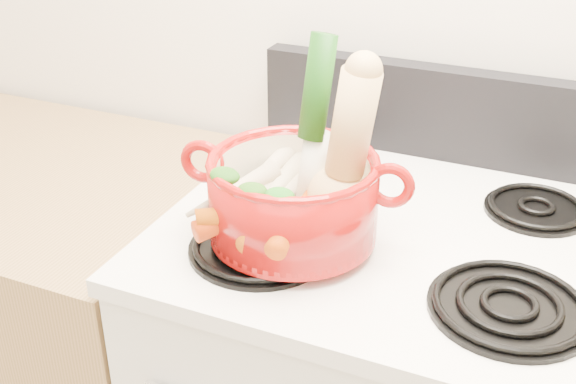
% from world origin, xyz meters
% --- Properties ---
extents(cooktop, '(0.78, 0.67, 0.03)m').
position_xyz_m(cooktop, '(0.00, 1.40, 0.93)').
color(cooktop, white).
rests_on(cooktop, stove_body).
extents(control_backsplash, '(0.76, 0.05, 0.18)m').
position_xyz_m(control_backsplash, '(0.00, 1.70, 1.04)').
color(control_backsplash, black).
rests_on(control_backsplash, cooktop).
extents(burner_front_left, '(0.22, 0.22, 0.02)m').
position_xyz_m(burner_front_left, '(-0.19, 1.24, 0.96)').
color(burner_front_left, black).
rests_on(burner_front_left, cooktop).
extents(burner_front_right, '(0.22, 0.22, 0.02)m').
position_xyz_m(burner_front_right, '(0.19, 1.24, 0.96)').
color(burner_front_right, black).
rests_on(burner_front_right, cooktop).
extents(burner_back_left, '(0.17, 0.17, 0.02)m').
position_xyz_m(burner_back_left, '(-0.19, 1.54, 0.96)').
color(burner_back_left, black).
rests_on(burner_back_left, cooktop).
extents(burner_back_right, '(0.17, 0.17, 0.02)m').
position_xyz_m(burner_back_right, '(0.19, 1.54, 0.96)').
color(burner_back_right, black).
rests_on(burner_back_right, cooktop).
extents(dutch_oven, '(0.29, 0.29, 0.13)m').
position_xyz_m(dutch_oven, '(-0.15, 1.28, 1.03)').
color(dutch_oven, '#940C09').
rests_on(dutch_oven, burner_front_left).
extents(pot_handle_left, '(0.07, 0.03, 0.07)m').
position_xyz_m(pot_handle_left, '(-0.30, 1.26, 1.08)').
color(pot_handle_left, '#940C09').
rests_on(pot_handle_left, dutch_oven).
extents(pot_handle_right, '(0.07, 0.03, 0.07)m').
position_xyz_m(pot_handle_right, '(-0.00, 1.30, 1.08)').
color(pot_handle_right, '#940C09').
rests_on(pot_handle_right, dutch_oven).
extents(squash, '(0.16, 0.14, 0.26)m').
position_xyz_m(squash, '(-0.08, 1.30, 1.12)').
color(squash, '#E5BF75').
rests_on(squash, dutch_oven).
extents(leek, '(0.07, 0.11, 0.30)m').
position_xyz_m(leek, '(-0.14, 1.32, 1.14)').
color(leek, silver).
rests_on(leek, dutch_oven).
extents(ginger, '(0.09, 0.07, 0.04)m').
position_xyz_m(ginger, '(-0.13, 1.38, 1.02)').
color(ginger, tan).
rests_on(ginger, dutch_oven).
extents(parsnip_0, '(0.10, 0.22, 0.06)m').
position_xyz_m(parsnip_0, '(-0.18, 1.29, 1.02)').
color(parsnip_0, beige).
rests_on(parsnip_0, dutch_oven).
extents(parsnip_1, '(0.10, 0.18, 0.05)m').
position_xyz_m(parsnip_1, '(-0.22, 1.28, 1.02)').
color(parsnip_1, beige).
rests_on(parsnip_1, dutch_oven).
extents(parsnip_2, '(0.05, 0.19, 0.06)m').
position_xyz_m(parsnip_2, '(-0.19, 1.30, 1.03)').
color(parsnip_2, beige).
rests_on(parsnip_2, dutch_oven).
extents(parsnip_3, '(0.11, 0.17, 0.05)m').
position_xyz_m(parsnip_3, '(-0.25, 1.26, 1.04)').
color(parsnip_3, beige).
rests_on(parsnip_3, dutch_oven).
extents(parsnip_4, '(0.07, 0.20, 0.05)m').
position_xyz_m(parsnip_4, '(-0.22, 1.31, 1.04)').
color(parsnip_4, beige).
rests_on(parsnip_4, dutch_oven).
extents(carrot_0, '(0.05, 0.17, 0.05)m').
position_xyz_m(carrot_0, '(-0.17, 1.23, 1.02)').
color(carrot_0, '#C14909').
rests_on(carrot_0, dutch_oven).
extents(carrot_1, '(0.12, 0.15, 0.05)m').
position_xyz_m(carrot_1, '(-0.20, 1.22, 1.02)').
color(carrot_1, '#B83209').
rests_on(carrot_1, dutch_oven).
extents(carrot_2, '(0.05, 0.18, 0.05)m').
position_xyz_m(carrot_2, '(-0.13, 1.23, 1.03)').
color(carrot_2, '#D8540A').
rests_on(carrot_2, dutch_oven).
extents(carrot_3, '(0.14, 0.11, 0.04)m').
position_xyz_m(carrot_3, '(-0.19, 1.21, 1.03)').
color(carrot_3, '#CE630A').
rests_on(carrot_3, dutch_oven).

